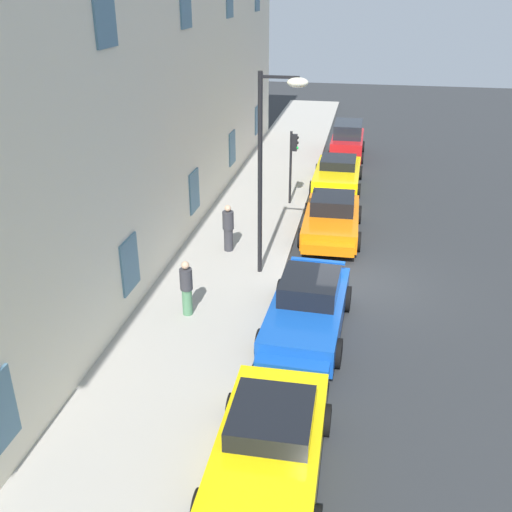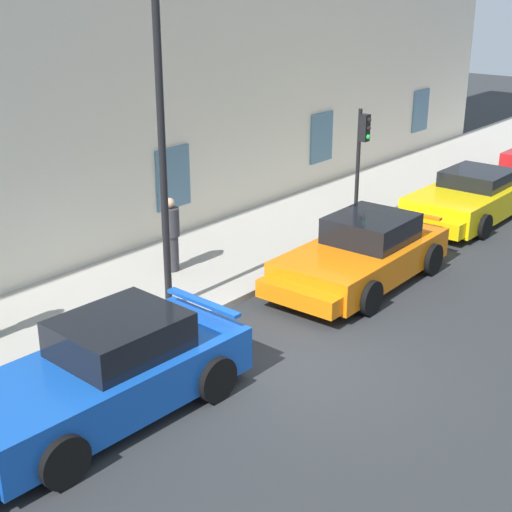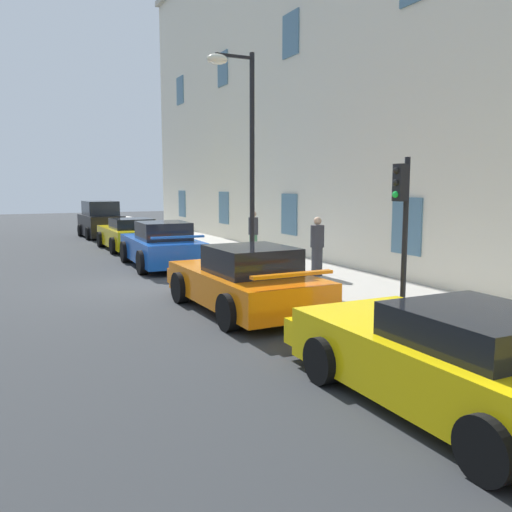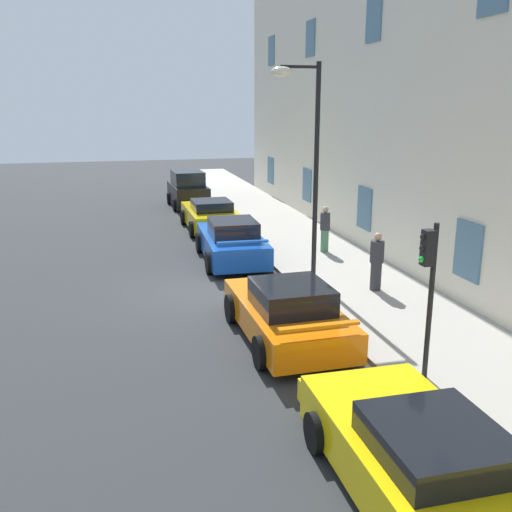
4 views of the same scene
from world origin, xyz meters
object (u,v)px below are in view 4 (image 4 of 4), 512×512
object	(u,v)px
pedestrian_strolling	(325,229)
sportscar_red_lead	(210,215)
street_lamp	(303,135)
traffic_light	(429,274)
hatchback_distant	(188,191)
pedestrian_admiring	(377,261)
sportscar_yellow_flank	(231,241)
sportscar_white_middle	(285,311)
sportscar_tail_end	(414,453)

from	to	relation	value
pedestrian_strolling	sportscar_red_lead	bearing A→B (deg)	-149.55
street_lamp	traffic_light	bearing A→B (deg)	2.14
sportscar_red_lead	street_lamp	xyz separation A→B (m)	(8.43, 1.29, 3.78)
hatchback_distant	pedestrian_admiring	world-z (taller)	hatchback_distant
sportscar_yellow_flank	street_lamp	size ratio (longest dim) A/B	0.80
sportscar_yellow_flank	sportscar_white_middle	size ratio (longest dim) A/B	1.04
traffic_light	pedestrian_strolling	distance (m)	9.78
sportscar_tail_end	pedestrian_admiring	size ratio (longest dim) A/B	2.89
street_lamp	hatchback_distant	bearing A→B (deg)	-174.02
sportscar_yellow_flank	street_lamp	world-z (taller)	street_lamp
traffic_light	street_lamp	bearing A→B (deg)	-177.86
sportscar_yellow_flank	pedestrian_admiring	xyz separation A→B (m)	(4.62, 3.20, 0.32)
sportscar_red_lead	street_lamp	world-z (taller)	street_lamp
traffic_light	pedestrian_strolling	bearing A→B (deg)	170.20
sportscar_red_lead	sportscar_tail_end	xyz separation A→B (m)	(17.75, -0.16, -0.01)
sportscar_red_lead	pedestrian_strolling	size ratio (longest dim) A/B	2.88
sportscar_white_middle	street_lamp	bearing A→B (deg)	156.36
sportscar_white_middle	street_lamp	xyz separation A→B (m)	(-3.67, 1.60, 3.75)
hatchback_distant	traffic_light	bearing A→B (deg)	4.76
sportscar_white_middle	pedestrian_admiring	size ratio (longest dim) A/B	2.87
sportscar_white_middle	traffic_light	world-z (taller)	traffic_light
hatchback_distant	street_lamp	distance (m)	14.58
traffic_light	street_lamp	size ratio (longest dim) A/B	0.49
sportscar_red_lead	sportscar_tail_end	size ratio (longest dim) A/B	0.98
sportscar_yellow_flank	sportscar_tail_end	bearing A→B (deg)	-0.06
sportscar_tail_end	pedestrian_admiring	distance (m)	8.56
sportscar_red_lead	sportscar_yellow_flank	size ratio (longest dim) A/B	0.95
sportscar_red_lead	sportscar_tail_end	world-z (taller)	sportscar_red_lead
hatchback_distant	pedestrian_admiring	bearing A→B (deg)	11.78
traffic_light	pedestrian_strolling	xyz separation A→B (m)	(-9.56, 1.65, -1.25)
traffic_light	pedestrian_admiring	world-z (taller)	traffic_light
sportscar_yellow_flank	pedestrian_strolling	distance (m)	3.36
sportscar_red_lead	hatchback_distant	distance (m)	5.65
sportscar_tail_end	pedestrian_strolling	size ratio (longest dim) A/B	2.93
street_lamp	sportscar_red_lead	bearing A→B (deg)	-171.29
sportscar_white_middle	sportscar_tail_end	world-z (taller)	sportscar_white_middle
sportscar_red_lead	street_lamp	size ratio (longest dim) A/B	0.76
pedestrian_admiring	sportscar_tail_end	bearing A→B (deg)	-22.07
street_lamp	sportscar_tail_end	bearing A→B (deg)	-8.89
sportscar_white_middle	sportscar_yellow_flank	bearing A→B (deg)	178.67
sportscar_tail_end	hatchback_distant	bearing A→B (deg)	-179.96
sportscar_yellow_flank	traffic_light	bearing A→B (deg)	9.80
traffic_light	pedestrian_strolling	world-z (taller)	traffic_light
hatchback_distant	traffic_light	xyz separation A→B (m)	(20.62, 1.72, 1.38)
sportscar_red_lead	sportscar_tail_end	distance (m)	17.75
sportscar_red_lead	sportscar_tail_end	bearing A→B (deg)	-0.53
sportscar_yellow_flank	traffic_light	world-z (taller)	traffic_light
hatchback_distant	pedestrian_strolling	world-z (taller)	hatchback_distant
sportscar_red_lead	street_lamp	bearing A→B (deg)	8.71
pedestrian_strolling	street_lamp	bearing A→B (deg)	-32.15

